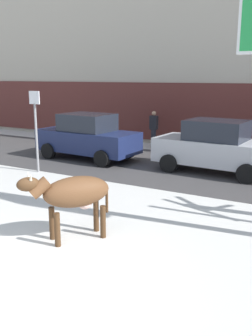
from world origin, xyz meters
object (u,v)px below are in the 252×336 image
at_px(cow_brown, 73,193).
at_px(car_silver_sedan, 216,147).
at_px(street_sign, 36,125).
at_px(car_navy_sedan, 88,137).
at_px(pedestrian_by_cars, 154,129).

xyz_separation_m(cow_brown, car_silver_sedan, (0.86, 7.02, -0.09)).
bearing_deg(cow_brown, street_sign, 139.09).
relative_size(car_navy_sedan, pedestrian_by_cars, 2.49).
distance_m(cow_brown, pedestrian_by_cars, 10.61).
xyz_separation_m(pedestrian_by_cars, street_sign, (-1.58, -6.17, 0.79)).
bearing_deg(street_sign, car_silver_sedan, 28.92).
bearing_deg(street_sign, car_navy_sedan, 84.07).
bearing_deg(car_navy_sedan, cow_brown, -56.99).
relative_size(cow_brown, car_silver_sedan, 0.42).
height_order(cow_brown, car_navy_sedan, car_navy_sedan).
height_order(cow_brown, car_silver_sedan, car_silver_sedan).
bearing_deg(pedestrian_by_cars, car_navy_sedan, -110.46).
distance_m(car_navy_sedan, pedestrian_by_cars, 3.73).
distance_m(cow_brown, street_sign, 6.14).
distance_m(car_navy_sedan, car_silver_sedan, 5.21).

